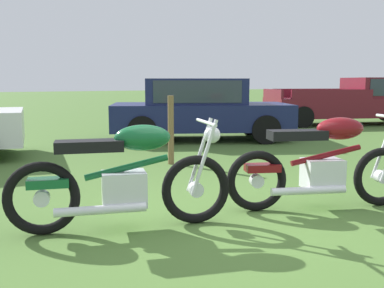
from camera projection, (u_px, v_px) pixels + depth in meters
ground_plane at (236, 222)px, 4.33m from camera, size 120.00×120.00×0.00m
motorcycle_green at (124, 177)px, 4.08m from camera, size 2.01×0.91×1.02m
motorcycle_maroon at (323, 163)px, 4.75m from camera, size 1.95×1.05×1.02m
car_navy at (198, 106)px, 10.40m from camera, size 4.49×3.48×1.43m
pickup_truck_burgundy at (357, 101)px, 14.26m from camera, size 5.46×3.51×1.49m
fence_post_wooden at (171, 130)px, 7.32m from camera, size 0.10×0.10×1.14m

